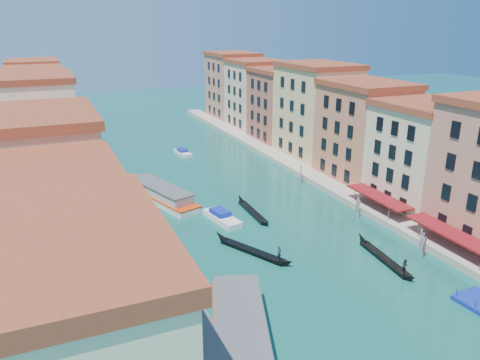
% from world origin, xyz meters
% --- Properties ---
extents(left_bank_palazzos, '(12.80, 128.40, 21.00)m').
position_xyz_m(left_bank_palazzos, '(-26.00, 64.68, 9.71)').
color(left_bank_palazzos, beige).
rests_on(left_bank_palazzos, ground).
extents(right_bank_palazzos, '(12.80, 128.40, 21.00)m').
position_xyz_m(right_bank_palazzos, '(30.00, 65.00, 9.75)').
color(right_bank_palazzos, brown).
rests_on(right_bank_palazzos, ground).
extents(quay, '(4.00, 140.00, 1.00)m').
position_xyz_m(quay, '(22.00, 65.00, 0.50)').
color(quay, '#ACA38B').
rests_on(quay, ground).
extents(restaurant_awnings, '(3.20, 44.55, 3.12)m').
position_xyz_m(restaurant_awnings, '(22.19, 23.00, 2.99)').
color(restaurant_awnings, maroon).
rests_on(restaurant_awnings, ground).
extents(mooring_poles_right, '(1.44, 54.24, 3.20)m').
position_xyz_m(mooring_poles_right, '(19.10, 28.80, 1.30)').
color(mooring_poles_right, '#5A301E').
rests_on(mooring_poles_right, ground).
extents(vaporetto_near, '(11.95, 22.40, 3.27)m').
position_xyz_m(vaporetto_near, '(-11.06, 16.64, 1.47)').
color(vaporetto_near, silver).
rests_on(vaporetto_near, ground).
extents(vaporetto_far, '(9.67, 18.90, 2.75)m').
position_xyz_m(vaporetto_far, '(-8.21, 58.66, 1.24)').
color(vaporetto_far, white).
rests_on(vaporetto_far, ground).
extents(gondola_fore, '(7.05, 12.53, 2.70)m').
position_xyz_m(gondola_fore, '(-1.67, 34.79, 0.46)').
color(gondola_fore, black).
rests_on(gondola_fore, ground).
extents(gondola_right, '(2.24, 13.01, 2.59)m').
position_xyz_m(gondola_right, '(13.09, 25.96, 0.50)').
color(gondola_right, black).
rests_on(gondola_right, ground).
extents(gondola_far, '(1.46, 12.68, 1.80)m').
position_xyz_m(gondola_far, '(3.98, 47.36, 0.37)').
color(gondola_far, black).
rests_on(gondola_far, ground).
extents(motorboat_mid, '(3.92, 8.28, 1.65)m').
position_xyz_m(motorboat_mid, '(-1.62, 46.37, 0.64)').
color(motorboat_mid, white).
rests_on(motorboat_mid, ground).
extents(motorboat_far, '(2.86, 6.60, 1.32)m').
position_xyz_m(motorboat_far, '(3.69, 85.38, 0.51)').
color(motorboat_far, silver).
rests_on(motorboat_far, ground).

